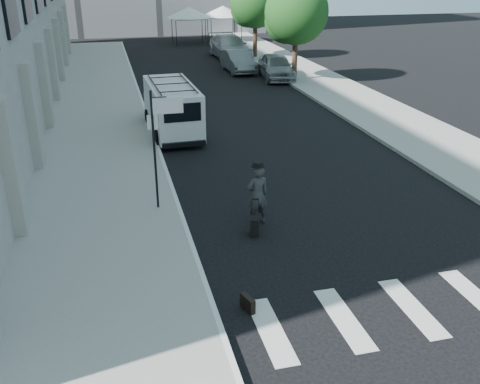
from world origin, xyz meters
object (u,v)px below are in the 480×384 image
businessman (258,195)px  parked_car_c (230,47)px  suitcase (255,226)px  parked_car_b (238,61)px  parked_car_a (276,66)px  briefcase (248,303)px  cargo_van (172,107)px

businessman → parked_car_c: bearing=-109.0°
businessman → suitcase: (-0.27, -0.68, -0.60)m
parked_car_b → parked_car_a: bearing=-59.3°
briefcase → suitcase: 3.44m
businessman → suitcase: businessman is taller
businessman → briefcase: 4.23m
suitcase → parked_car_b: parked_car_b is taller
cargo_van → parked_car_a: (7.91, 9.96, -0.31)m
cargo_van → suitcase: bearing=-86.9°
briefcase → suitcase: suitcase is taller
parked_car_c → parked_car_b: bearing=-100.3°
parked_car_c → briefcase: bearing=-105.3°
businessman → cargo_van: (-1.17, 9.45, 0.23)m
briefcase → parked_car_a: size_ratio=0.10×
suitcase → briefcase: bearing=-90.6°
briefcase → cargo_van: size_ratio=0.08×
cargo_van → businessman: bearing=-84.9°
suitcase → parked_car_a: 21.29m
cargo_van → parked_car_a: 12.72m
businessman → parked_car_a: businessman is taller
businessman → parked_car_c: businessman is taller
businessman → cargo_van: cargo_van is taller
briefcase → cargo_van: 13.44m
cargo_van → parked_car_b: 14.22m
suitcase → cargo_van: size_ratio=0.18×
suitcase → parked_car_a: size_ratio=0.22×
businessman → briefcase: bearing=63.9°
suitcase → parked_car_b: (5.21, 22.96, 0.44)m
parked_car_a → parked_car_c: (-1.08, 8.37, 0.07)m
briefcase → cargo_van: bearing=71.8°
briefcase → parked_car_b: (6.27, 26.24, 0.54)m
briefcase → cargo_van: (0.17, 13.40, 0.93)m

